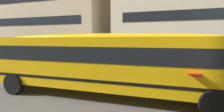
{
  "coord_description": "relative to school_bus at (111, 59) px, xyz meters",
  "views": [
    {
      "loc": [
        4.5,
        -8.79,
        2.63
      ],
      "look_at": [
        2.12,
        -0.96,
        1.74
      ],
      "focal_mm": 25.03,
      "sensor_mm": 36.0,
      "label": 1
    }
  ],
  "objects": [
    {
      "name": "sidewalk_far",
      "position": [
        -2.33,
        9.7,
        -1.71
      ],
      "size": [
        120.0,
        3.0,
        0.01
      ],
      "primitive_type": "cube",
      "color": "gray",
      "rests_on": "ground_plane"
    },
    {
      "name": "school_bus",
      "position": [
        0.0,
        0.0,
        0.0
      ],
      "size": [
        12.97,
        3.07,
        2.9
      ],
      "rotation": [
        0.0,
        0.0,
        0.01
      ],
      "color": "yellow",
      "rests_on": "ground_plane"
    },
    {
      "name": "ground_plane",
      "position": [
        -2.33,
        1.91,
        -1.72
      ],
      "size": [
        400.0,
        400.0,
        0.0
      ],
      "primitive_type": "plane",
      "color": "#54514F"
    },
    {
      "name": "lane_centreline",
      "position": [
        -2.33,
        1.91,
        -1.72
      ],
      "size": [
        110.0,
        0.16,
        0.01
      ],
      "primitive_type": "cube",
      "color": "silver",
      "rests_on": "ground_plane"
    },
    {
      "name": "apartment_block_far_left",
      "position": [
        -15.17,
        16.42,
        6.53
      ],
      "size": [
        18.41,
        10.49,
        16.5
      ],
      "color": "#C6B28E",
      "rests_on": "ground_plane"
    }
  ]
}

